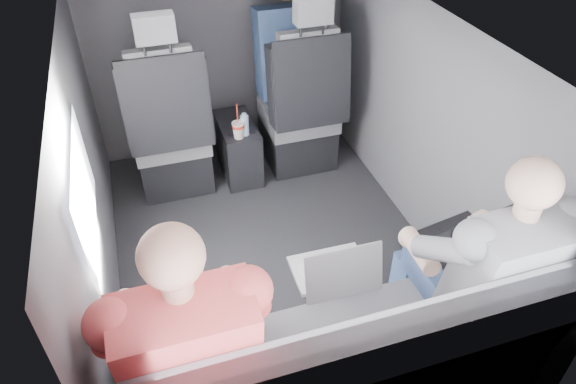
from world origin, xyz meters
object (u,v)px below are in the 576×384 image
object	(u,v)px
front_seat_right	(301,116)
laptop_silver	(335,270)
water_bottle	(245,125)
soda_cup	(238,129)
passenger_rear_right	(480,270)
laptop_black	(466,240)
rear_bench	(348,376)
passenger_front_right	(287,53)
center_console	(238,148)
passenger_rear_left	(189,344)
laptop_white	(187,312)
front_seat_left	(171,137)

from	to	relation	value
front_seat_right	laptop_silver	bearing A→B (deg)	-104.26
water_bottle	laptop_silver	bearing A→B (deg)	-89.38
soda_cup	passenger_rear_right	world-z (taller)	passenger_rear_right
laptop_silver	passenger_rear_right	xyz separation A→B (m)	(0.56, -0.19, 0.01)
water_bottle	laptop_black	size ratio (longest dim) A/B	0.40
front_seat_right	rear_bench	world-z (taller)	front_seat_right
water_bottle	passenger_front_right	bearing A→B (deg)	42.53
front_seat_right	center_console	xyz separation A→B (m)	(-0.45, 0.04, -0.20)
soda_cup	passenger_rear_left	xyz separation A→B (m)	(-0.57, -1.67, 0.19)
laptop_white	laptop_silver	xyz separation A→B (m)	(0.61, 0.03, -0.00)
front_seat_left	passenger_rear_left	distance (m)	1.83
passenger_rear_left	laptop_black	bearing A→B (deg)	8.02
laptop_white	laptop_silver	bearing A→B (deg)	2.87
front_seat_left	soda_cup	world-z (taller)	front_seat_left
front_seat_left	water_bottle	distance (m)	0.49
soda_cup	passenger_rear_left	size ratio (longest dim) A/B	0.19
laptop_silver	front_seat_left	bearing A→B (deg)	106.81
rear_bench	soda_cup	bearing A→B (deg)	90.85
soda_cup	passenger_front_right	xyz separation A→B (m)	(0.45, 0.40, 0.30)
soda_cup	front_seat_right	bearing A→B (deg)	16.28
rear_bench	water_bottle	bearing A→B (deg)	89.28
front_seat_left	soda_cup	bearing A→B (deg)	-18.16
front_seat_left	center_console	size ratio (longest dim) A/B	2.64
front_seat_left	laptop_silver	bearing A→B (deg)	-73.19
soda_cup	passenger_rear_right	bearing A→B (deg)	-69.32
center_console	rear_bench	bearing A→B (deg)	-90.00
laptop_silver	rear_bench	bearing A→B (deg)	-97.75
water_bottle	rear_bench	bearing A→B (deg)	-90.72
laptop_white	passenger_front_right	xyz separation A→B (m)	(1.00, 1.91, 0.13)
water_bottle	laptop_black	bearing A→B (deg)	-67.43
front_seat_right	water_bottle	world-z (taller)	front_seat_right
soda_cup	water_bottle	distance (m)	0.06
front_seat_left	rear_bench	world-z (taller)	front_seat_left
rear_bench	passenger_front_right	world-z (taller)	passenger_front_right
soda_cup	laptop_white	bearing A→B (deg)	-110.00
center_console	passenger_rear_right	world-z (taller)	passenger_rear_right
front_seat_right	laptop_black	bearing A→B (deg)	-82.91
passenger_front_right	center_console	bearing A→B (deg)	-153.05
passenger_rear_left	passenger_front_right	bearing A→B (deg)	63.69
passenger_front_right	water_bottle	bearing A→B (deg)	-137.47
water_bottle	passenger_rear_left	size ratio (longest dim) A/B	0.12
laptop_white	passenger_rear_left	world-z (taller)	passenger_rear_left
laptop_white	laptop_black	xyz separation A→B (m)	(1.23, 0.02, 0.00)
passenger_rear_left	passenger_front_right	distance (m)	2.31
laptop_white	passenger_rear_right	xyz separation A→B (m)	(1.18, -0.16, 0.01)
laptop_black	soda_cup	bearing A→B (deg)	114.46
soda_cup	front_seat_left	bearing A→B (deg)	161.84
laptop_black	rear_bench	bearing A→B (deg)	-157.56
laptop_silver	passenger_front_right	xyz separation A→B (m)	(0.39, 1.88, 0.13)
rear_bench	laptop_silver	size ratio (longest dim) A/B	4.93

